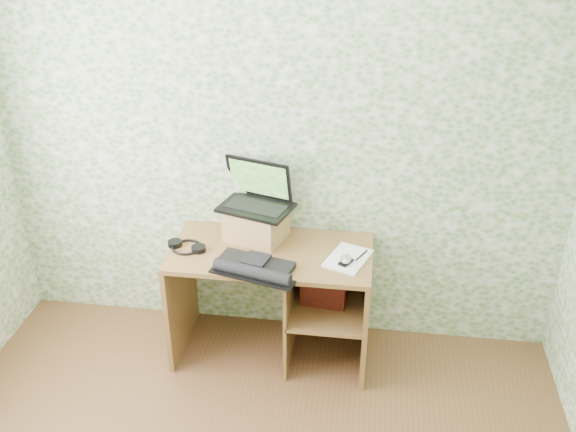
# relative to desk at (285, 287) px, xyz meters

# --- Properties ---
(wall_back) EXTENTS (3.50, 0.00, 3.50)m
(wall_back) POSITION_rel_desk_xyz_m (-0.08, 0.28, 0.82)
(wall_back) COLOR silver
(wall_back) RESTS_ON ground
(desk) EXTENTS (1.20, 0.60, 0.75)m
(desk) POSITION_rel_desk_xyz_m (0.00, 0.00, 0.00)
(desk) COLOR brown
(desk) RESTS_ON floor
(riser) EXTENTS (0.40, 0.36, 0.20)m
(riser) POSITION_rel_desk_xyz_m (-0.19, 0.12, 0.37)
(riser) COLOR #A27748
(riser) RESTS_ON desk
(laptop) EXTENTS (0.49, 0.41, 0.28)m
(laptop) POSITION_rel_desk_xyz_m (-0.19, 0.16, 0.53)
(laptop) COLOR black
(laptop) RESTS_ON riser
(keyboard) EXTENTS (0.51, 0.36, 0.07)m
(keyboard) POSITION_rel_desk_xyz_m (-0.14, -0.26, 0.29)
(keyboard) COLOR black
(keyboard) RESTS_ON desk
(headphones) EXTENTS (0.24, 0.22, 0.03)m
(headphones) POSITION_rel_desk_xyz_m (-0.58, -0.07, 0.28)
(headphones) COLOR black
(headphones) RESTS_ON desk
(notepad) EXTENTS (0.30, 0.35, 0.01)m
(notepad) POSITION_rel_desk_xyz_m (0.38, -0.06, 0.28)
(notepad) COLOR white
(notepad) RESTS_ON desk
(mouse) EXTENTS (0.10, 0.12, 0.03)m
(mouse) POSITION_rel_desk_xyz_m (0.37, -0.12, 0.30)
(mouse) COLOR #B5B5B8
(mouse) RESTS_ON notepad
(pen) EXTENTS (0.07, 0.12, 0.01)m
(pen) POSITION_rel_desk_xyz_m (0.46, -0.03, 0.29)
(pen) COLOR black
(pen) RESTS_ON notepad
(red_box) EXTENTS (0.28, 0.11, 0.33)m
(red_box) POSITION_rel_desk_xyz_m (0.24, -0.03, 0.07)
(red_box) COLOR maroon
(red_box) RESTS_ON desk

